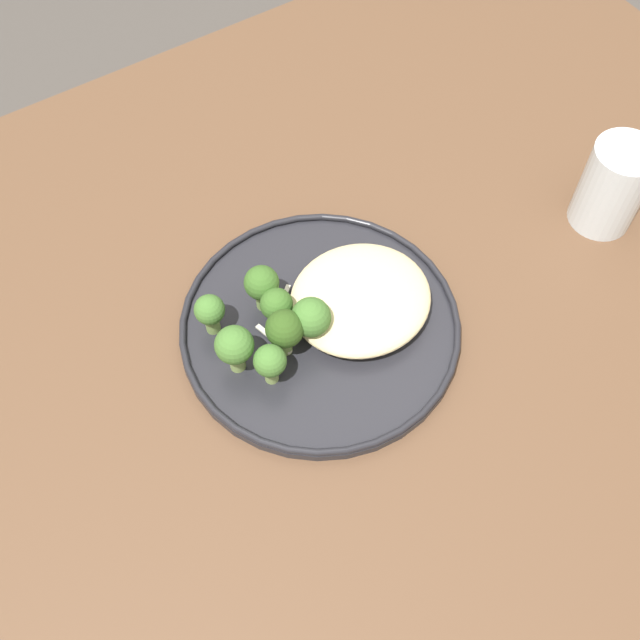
{
  "coord_description": "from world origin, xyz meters",
  "views": [
    {
      "loc": [
        -0.19,
        -0.33,
        1.42
      ],
      "look_at": [
        0.04,
        0.02,
        0.76
      ],
      "focal_mm": 43.12,
      "sensor_mm": 36.0,
      "label": 1
    }
  ],
  "objects": [
    {
      "name": "seared_scallop_tiny_bay",
      "position": [
        0.1,
        0.04,
        0.76
      ],
      "size": [
        0.03,
        0.03,
        0.02
      ],
      "color": "beige",
      "rests_on": "dinner_plate"
    },
    {
      "name": "ground",
      "position": [
        0.0,
        0.0,
        0.0
      ],
      "size": [
        6.0,
        6.0,
        0.0
      ],
      "primitive_type": "plane",
      "color": "#47423D"
    },
    {
      "name": "seared_scallop_on_noodles",
      "position": [
        0.14,
        0.03,
        0.76
      ],
      "size": [
        0.03,
        0.03,
        0.02
      ],
      "color": "#E5C689",
      "rests_on": "dinner_plate"
    },
    {
      "name": "onion_sliver_long_sliver",
      "position": [
        0.01,
        0.06,
        0.75
      ],
      "size": [
        0.04,
        0.04,
        0.0
      ],
      "primitive_type": "cube",
      "rotation": [
        0.0,
        0.0,
        0.71
      ],
      "color": "silver",
      "rests_on": "dinner_plate"
    },
    {
      "name": "broccoli_floret_small_sprig",
      "position": [
        0.0,
        0.07,
        0.79
      ],
      "size": [
        0.04,
        0.04,
        0.06
      ],
      "color": "#7A994C",
      "rests_on": "dinner_plate"
    },
    {
      "name": "dinner_plate",
      "position": [
        0.04,
        0.02,
        0.75
      ],
      "size": [
        0.29,
        0.29,
        0.02
      ],
      "color": "#232328",
      "rests_on": "wooden_dining_table"
    },
    {
      "name": "broccoli_floret_center_pile",
      "position": [
        -0.01,
        0.01,
        0.79
      ],
      "size": [
        0.04,
        0.04,
        0.06
      ],
      "color": "#7A994C",
      "rests_on": "dinner_plate"
    },
    {
      "name": "broccoli_floret_split_head",
      "position": [
        0.02,
        0.01,
        0.79
      ],
      "size": [
        0.04,
        0.04,
        0.06
      ],
      "color": "#89A356",
      "rests_on": "dinner_plate"
    },
    {
      "name": "seared_scallop_right_edge",
      "position": [
        0.04,
        0.01,
        0.76
      ],
      "size": [
        0.03,
        0.03,
        0.01
      ],
      "color": "beige",
      "rests_on": "dinner_plate"
    },
    {
      "name": "wooden_dining_table",
      "position": [
        0.0,
        0.0,
        0.66
      ],
      "size": [
        1.4,
        1.0,
        0.74
      ],
      "color": "brown",
      "rests_on": "ground"
    },
    {
      "name": "broccoli_floret_beside_noodles",
      "position": [
        -0.06,
        0.02,
        0.79
      ],
      "size": [
        0.04,
        0.04,
        0.06
      ],
      "color": "#89A356",
      "rests_on": "dinner_plate"
    },
    {
      "name": "onion_sliver_curled_piece",
      "position": [
        -0.01,
        0.03,
        0.75
      ],
      "size": [
        0.02,
        0.05,
        0.0
      ],
      "primitive_type": "cube",
      "rotation": [
        0.0,
        0.0,
        4.98
      ],
      "color": "silver",
      "rests_on": "dinner_plate"
    },
    {
      "name": "broccoli_floret_left_leaning",
      "position": [
        -0.04,
        -0.01,
        0.78
      ],
      "size": [
        0.03,
        0.03,
        0.05
      ],
      "color": "#89A356",
      "rests_on": "dinner_plate"
    },
    {
      "name": "seared_scallop_center_golden",
      "position": [
        0.08,
        0.01,
        0.76
      ],
      "size": [
        0.03,
        0.03,
        0.02
      ],
      "color": "#E5C689",
      "rests_on": "dinner_plate"
    },
    {
      "name": "broccoli_floret_front_edge",
      "position": [
        -0.06,
        0.07,
        0.78
      ],
      "size": [
        0.03,
        0.03,
        0.05
      ],
      "color": "#7A994C",
      "rests_on": "dinner_plate"
    },
    {
      "name": "onion_sliver_short_strip",
      "position": [
        0.04,
        0.02,
        0.75
      ],
      "size": [
        0.02,
        0.04,
        0.0
      ],
      "primitive_type": "cube",
      "rotation": [
        0.0,
        0.0,
        1.89
      ],
      "color": "silver",
      "rests_on": "dinner_plate"
    },
    {
      "name": "broccoli_floret_right_tilted",
      "position": [
        0.0,
        0.04,
        0.79
      ],
      "size": [
        0.03,
        0.03,
        0.06
      ],
      "color": "#89A356",
      "rests_on": "dinner_plate"
    },
    {
      "name": "water_glass",
      "position": [
        0.39,
        -0.03,
        0.79
      ],
      "size": [
        0.07,
        0.07,
        0.11
      ],
      "color": "silver",
      "rests_on": "wooden_dining_table"
    },
    {
      "name": "seared_scallop_front_small",
      "position": [
        0.06,
        0.0,
        0.76
      ],
      "size": [
        0.02,
        0.02,
        0.02
      ],
      "color": "beige",
      "rests_on": "dinner_plate"
    },
    {
      "name": "noodle_bed",
      "position": [
        0.08,
        0.01,
        0.77
      ],
      "size": [
        0.15,
        0.14,
        0.03
      ],
      "color": "beige",
      "rests_on": "dinner_plate"
    },
    {
      "name": "seared_scallop_rear_pale",
      "position": [
        0.13,
        0.05,
        0.76
      ],
      "size": [
        0.02,
        0.02,
        0.01
      ],
      "color": "#E5C689",
      "rests_on": "dinner_plate"
    }
  ]
}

